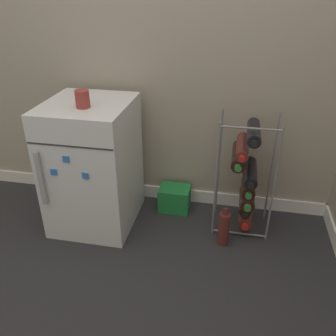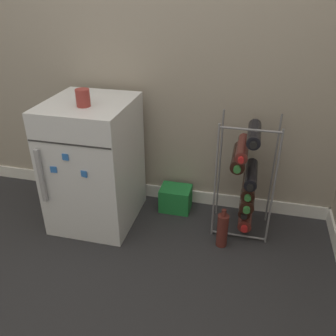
% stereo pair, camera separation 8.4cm
% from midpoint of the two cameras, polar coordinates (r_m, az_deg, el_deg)
% --- Properties ---
extents(ground_plane, '(14.00, 14.00, 0.00)m').
position_cam_midpoint_polar(ground_plane, '(2.03, -0.81, -15.22)').
color(ground_plane, '#28282B').
extents(wall_back, '(6.84, 0.07, 2.50)m').
position_cam_midpoint_polar(wall_back, '(2.15, 3.10, 24.05)').
color(wall_back, '#9E9384').
rests_on(wall_back, ground_plane).
extents(mini_fridge, '(0.48, 0.55, 0.78)m').
position_cam_midpoint_polar(mini_fridge, '(2.21, -12.97, 0.46)').
color(mini_fridge, silver).
rests_on(mini_fridge, ground_plane).
extents(wine_rack, '(0.33, 0.33, 0.73)m').
position_cam_midpoint_polar(wine_rack, '(2.14, 11.36, -1.41)').
color(wine_rack, slate).
rests_on(wine_rack, ground_plane).
extents(soda_box, '(0.20, 0.16, 0.16)m').
position_cam_midpoint_polar(soda_box, '(2.40, 0.07, -4.88)').
color(soda_box, '#1E7F38').
rests_on(soda_box, ground_plane).
extents(fridge_top_cup, '(0.08, 0.08, 0.09)m').
position_cam_midpoint_polar(fridge_top_cup, '(1.97, -14.79, 10.65)').
color(fridge_top_cup, maroon).
rests_on(fridge_top_cup, mini_fridge).
extents(loose_bottle_floor, '(0.07, 0.07, 0.25)m').
position_cam_midpoint_polar(loose_bottle_floor, '(2.11, 7.79, -9.58)').
color(loose_bottle_floor, '#56231E').
rests_on(loose_bottle_floor, ground_plane).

